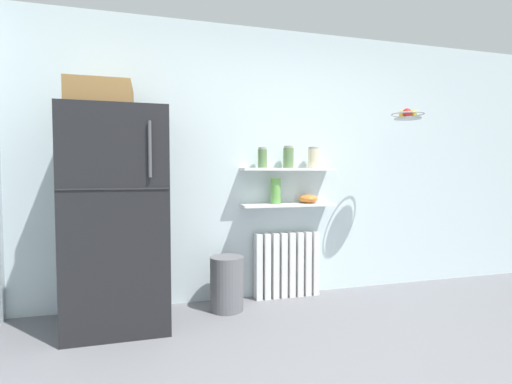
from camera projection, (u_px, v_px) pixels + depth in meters
ground_plane at (330, 374)px, 2.27m from camera, size 7.04×7.04×0.00m
back_wall at (259, 164)px, 3.69m from camera, size 7.04×0.10×2.60m
refrigerator at (118, 213)px, 2.98m from camera, size 0.76×0.75×1.90m
radiator at (287, 265)px, 3.68m from camera, size 0.65×0.12×0.63m
wall_shelf_lower at (288, 205)px, 3.63m from camera, size 0.92×0.22×0.02m
wall_shelf_upper at (288, 169)px, 3.61m from camera, size 0.92×0.22×0.02m
storage_jar_0 at (262, 158)px, 3.53m from camera, size 0.09×0.09×0.19m
storage_jar_1 at (288, 157)px, 3.60m from camera, size 0.10×0.10×0.21m
storage_jar_2 at (313, 158)px, 3.67m from camera, size 0.11×0.11×0.21m
vase at (276, 191)px, 3.58m from camera, size 0.10×0.10×0.25m
shelf_bowl at (308, 199)px, 3.68m from camera, size 0.19×0.19×0.08m
trash_bin at (227, 283)px, 3.32m from camera, size 0.29×0.29×0.48m
hanging_fruit_basket at (408, 115)px, 3.48m from camera, size 0.29×0.29×0.10m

